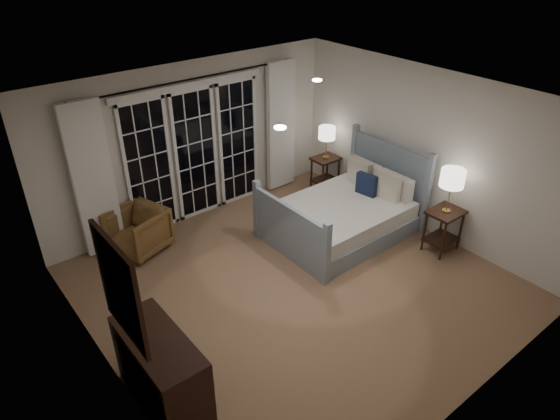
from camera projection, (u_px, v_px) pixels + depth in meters
floor at (296, 285)px, 6.69m from camera, size 5.00×5.00×0.00m
ceiling at (300, 104)px, 5.43m from camera, size 5.00×5.00×0.00m
wall_left at (97, 285)px, 4.70m from camera, size 0.02×5.00×2.50m
wall_right at (426, 152)px, 7.41m from camera, size 0.02×5.00×2.50m
wall_back at (193, 142)px, 7.74m from camera, size 5.00×0.02×2.50m
wall_front at (483, 313)px, 4.37m from camera, size 5.00×0.02×2.50m
french_doors at (196, 152)px, 7.79m from camera, size 2.50×0.04×2.20m
curtain_rod at (191, 79)px, 7.17m from camera, size 3.50×0.03×0.03m
curtain_left at (93, 181)px, 6.82m from camera, size 0.55×0.10×2.25m
curtain_right at (281, 126)px, 8.60m from camera, size 0.55×0.10×2.25m
downlight_a at (317, 80)px, 6.27m from camera, size 0.12×0.12×0.01m
downlight_b at (280, 128)px, 4.84m from camera, size 0.12×0.12×0.01m
bed at (344, 215)px, 7.66m from camera, size 2.12×1.51×1.23m
nightstand_left at (444, 224)px, 7.19m from camera, size 0.50×0.40×0.66m
nightstand_right at (325, 168)px, 8.90m from camera, size 0.46×0.37×0.61m
lamp_left at (453, 178)px, 6.82m from camera, size 0.34×0.34×0.65m
lamp_right at (327, 133)px, 8.57m from camera, size 0.29×0.29×0.57m
armchair at (138, 231)px, 7.23m from camera, size 0.92×0.91×0.67m
dresser at (162, 371)px, 4.88m from camera, size 0.50×1.17×0.83m
mirror at (120, 290)px, 4.18m from camera, size 0.05×0.85×1.00m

